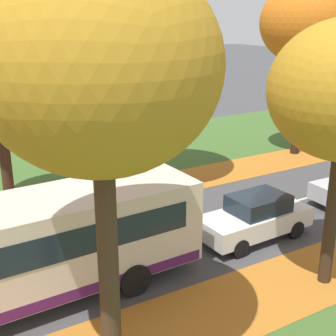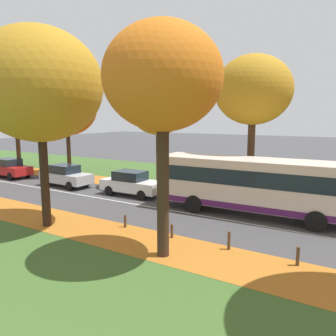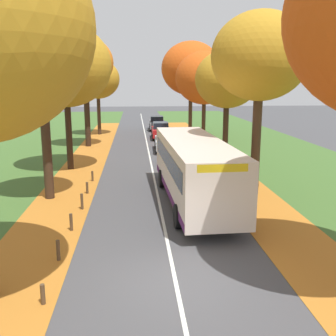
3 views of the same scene
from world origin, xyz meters
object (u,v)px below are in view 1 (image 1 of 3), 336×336
object	(u,v)px
bollard_fifth	(38,214)
car_white_lead	(255,217)
tree_left_mid	(150,40)
tree_right_near	(99,68)
bollard_sixth	(100,201)
tree_left_far	(306,23)
bus	(17,251)

from	to	relation	value
bollard_fifth	car_white_lead	world-z (taller)	car_white_lead
bollard_fifth	tree_left_mid	bearing A→B (deg)	106.46
tree_left_mid	tree_right_near	xyz separation A→B (m)	(10.24, -6.59, 0.18)
tree_left_mid	bollard_fifth	world-z (taller)	tree_left_mid
tree_left_mid	tree_right_near	bearing A→B (deg)	-32.77
bollard_fifth	car_white_lead	distance (m)	8.24
tree_left_mid	bollard_sixth	xyz separation A→B (m)	(1.75, -3.36, -6.26)
bollard_fifth	car_white_lead	xyz separation A→B (m)	(5.30, 6.28, 0.51)
bollard_sixth	tree_left_far	bearing A→B (deg)	97.40
car_white_lead	tree_left_far	bearing A→B (deg)	127.96
bollard_fifth	bollard_sixth	bearing A→B (deg)	89.92
tree_left_mid	bollard_sixth	world-z (taller)	tree_left_mid
tree_left_far	bollard_fifth	world-z (taller)	tree_left_far
bollard_fifth	bollard_sixth	distance (m)	2.56
tree_right_near	bollard_fifth	world-z (taller)	tree_right_near
tree_left_mid	car_white_lead	bearing A→B (deg)	2.98
tree_right_near	car_white_lead	world-z (taller)	tree_right_near
bollard_sixth	car_white_lead	distance (m)	6.50
tree_left_mid	bollard_sixth	size ratio (longest dim) A/B	15.33
bollard_fifth	tree_left_far	bearing A→B (deg)	96.15
bollard_sixth	car_white_lead	world-z (taller)	car_white_lead
car_white_lead	tree_right_near	bearing A→B (deg)	-65.37
tree_right_near	car_white_lead	size ratio (longest dim) A/B	2.09
tree_left_far	bus	world-z (taller)	tree_left_far
tree_left_far	bollard_fifth	distance (m)	16.72
tree_right_near	car_white_lead	xyz separation A→B (m)	(-3.19, 6.96, -5.93)
bus	car_white_lead	world-z (taller)	bus
tree_left_far	tree_right_near	world-z (taller)	tree_left_far
bollard_fifth	bus	bearing A→B (deg)	-20.25
tree_left_far	tree_right_near	distance (m)	18.82
car_white_lead	bus	bearing A→B (deg)	-90.81
tree_right_near	bollard_fifth	distance (m)	10.68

